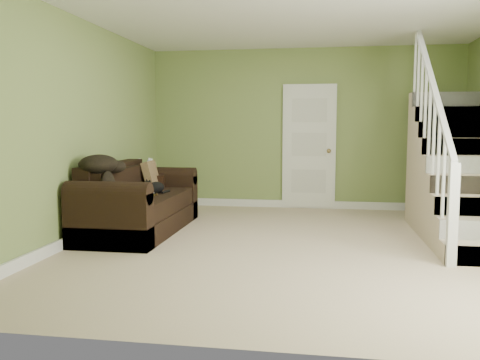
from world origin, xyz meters
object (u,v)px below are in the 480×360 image
(banana, at_px, (151,196))
(side_table, at_px, (147,195))
(sofa, at_px, (137,205))
(cat, at_px, (155,188))

(banana, bearing_deg, side_table, 112.42)
(sofa, height_order, side_table, side_table)
(side_table, distance_m, banana, 1.35)
(side_table, bearing_deg, banana, -68.77)
(sofa, xyz_separation_m, side_table, (-0.19, 0.95, -0.00))
(sofa, xyz_separation_m, banana, (0.29, -0.30, 0.17))
(side_table, distance_m, cat, 0.94)
(side_table, height_order, banana, side_table)
(sofa, height_order, cat, sofa)
(sofa, height_order, banana, sofa)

